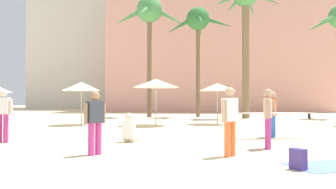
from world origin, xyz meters
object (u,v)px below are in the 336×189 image
object	(u,v)px
cafe_umbrella_4	(217,87)
palm_tree_center	(198,24)
palm_tree_right	(149,17)
person_mid_right	(230,118)
cafe_umbrella_2	(156,83)
person_mid_left	(273,113)
person_near_left	(130,132)
beach_towel	(333,166)
person_mid_center	(95,120)
backpack	(298,160)
person_near_right	(3,113)
person_far_right	(268,116)
palm_tree_left	(246,10)
cafe_umbrella_3	(81,86)

from	to	relation	value
cafe_umbrella_4	palm_tree_center	bearing A→B (deg)	96.55
palm_tree_right	person_mid_right	bearing A→B (deg)	-76.47
cafe_umbrella_2	cafe_umbrella_4	xyz separation A→B (m)	(3.33, 1.04, -0.17)
person_mid_left	person_near_left	distance (m)	5.18
palm_tree_right	beach_towel	bearing A→B (deg)	-71.11
cafe_umbrella_4	cafe_umbrella_2	bearing A→B (deg)	-162.68
palm_tree_center	person_mid_center	bearing A→B (deg)	-100.78
cafe_umbrella_4	backpack	distance (m)	11.37
backpack	beach_towel	bearing A→B (deg)	-10.54
cafe_umbrella_4	person_near_right	size ratio (longest dim) A/B	1.33
person_mid_left	person_mid_right	size ratio (longest dim) A/B	1.88
palm_tree_center	cafe_umbrella_4	size ratio (longest dim) A/B	3.76
palm_tree_center	backpack	size ratio (longest dim) A/B	20.42
person_far_right	person_mid_right	world-z (taller)	person_mid_right
palm_tree_left	palm_tree_center	xyz separation A→B (m)	(-3.38, 1.57, -0.62)
cafe_umbrella_4	person_mid_center	distance (m)	10.70
palm_tree_left	backpack	xyz separation A→B (m)	(-2.09, -16.60, -7.66)
cafe_umbrella_2	person_mid_center	size ratio (longest dim) A/B	1.54
beach_towel	person_near_right	distance (m)	9.46
palm_tree_right	person_mid_right	size ratio (longest dim) A/B	5.52
person_near_left	person_far_right	world-z (taller)	person_far_right
backpack	person_near_left	bearing A→B (deg)	100.84
palm_tree_right	person_far_right	world-z (taller)	palm_tree_right
palm_tree_right	person_near_left	size ratio (longest dim) A/B	9.58
palm_tree_left	person_mid_right	size ratio (longest dim) A/B	5.88
person_mid_right	person_far_right	bearing A→B (deg)	87.41
person_far_right	cafe_umbrella_3	bearing A→B (deg)	153.35
person_mid_center	person_far_right	size ratio (longest dim) A/B	0.95
person_mid_left	person_near_right	world-z (taller)	person_near_right
person_far_right	palm_tree_left	bearing A→B (deg)	98.98
palm_tree_center	beach_towel	size ratio (longest dim) A/B	4.71
palm_tree_right	person_far_right	bearing A→B (deg)	-71.13
beach_towel	person_mid_left	size ratio (longest dim) A/B	0.57
palm_tree_center	palm_tree_right	size ratio (longest dim) A/B	0.92
cafe_umbrella_4	person_far_right	world-z (taller)	cafe_umbrella_4
palm_tree_center	cafe_umbrella_2	world-z (taller)	palm_tree_center
person_mid_left	person_near_right	distance (m)	9.19
palm_tree_left	person_near_left	bearing A→B (deg)	-115.70
person_near_left	person_mid_right	distance (m)	3.87
cafe_umbrella_4	person_mid_left	bearing A→B (deg)	-76.75
palm_tree_left	person_mid_left	bearing A→B (deg)	-95.82
palm_tree_left	cafe_umbrella_2	bearing A→B (deg)	-132.62
palm_tree_center	cafe_umbrella_4	bearing A→B (deg)	-83.45
beach_towel	cafe_umbrella_4	bearing A→B (deg)	97.05
cafe_umbrella_3	backpack	bearing A→B (deg)	-52.43
palm_tree_left	cafe_umbrella_3	xyz separation A→B (m)	(-9.96, -6.37, -5.78)
palm_tree_center	person_near_right	world-z (taller)	palm_tree_center
person_mid_left	person_near_right	bearing A→B (deg)	9.19
palm_tree_right	person_near_left	xyz separation A→B (m)	(1.05, -13.92, -7.47)
cafe_umbrella_4	person_near_left	distance (m)	8.36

